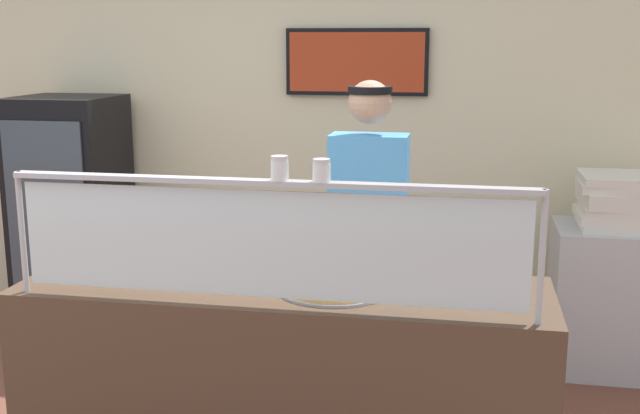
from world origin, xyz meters
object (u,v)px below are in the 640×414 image
object	(u,v)px
worker_figure	(369,234)
drink_fridge	(72,215)
pizza_box_stack	(620,201)
pizza_server	(345,282)
pepper_flake_shaker	(321,172)
parmesan_shaker	(280,170)
pizza_tray	(334,286)

from	to	relation	value
worker_figure	drink_fridge	size ratio (longest dim) A/B	1.11
pizza_box_stack	drink_fridge	bearing A→B (deg)	179.29
pizza_server	worker_figure	world-z (taller)	worker_figure
pepper_flake_shaker	drink_fridge	xyz separation A→B (m)	(-2.08, 1.97, -0.68)
parmesan_shaker	pizza_tray	bearing A→B (deg)	57.97
pizza_tray	worker_figure	xyz separation A→B (m)	(0.05, 0.74, 0.04)
pizza_server	worker_figure	xyz separation A→B (m)	(0.00, 0.76, 0.02)
pizza_tray	worker_figure	world-z (taller)	worker_figure
parmesan_shaker	drink_fridge	distance (m)	2.84
pizza_tray	pepper_flake_shaker	size ratio (longest dim) A/B	5.59
parmesan_shaker	drink_fridge	bearing A→B (deg)	134.23
pepper_flake_shaker	pizza_box_stack	xyz separation A→B (m)	(1.40, 1.93, -0.45)
pepper_flake_shaker	worker_figure	xyz separation A→B (m)	(0.05, 0.99, -0.47)
drink_fridge	pepper_flake_shaker	bearing A→B (deg)	-43.52
drink_fridge	pizza_box_stack	size ratio (longest dim) A/B	3.29
pizza_tray	pizza_server	xyz separation A→B (m)	(0.05, -0.02, 0.02)
pepper_flake_shaker	pizza_box_stack	world-z (taller)	pepper_flake_shaker
pizza_server	pizza_box_stack	distance (m)	2.16
worker_figure	drink_fridge	xyz separation A→B (m)	(-2.13, 0.98, -0.21)
pizza_server	parmesan_shaker	size ratio (longest dim) A/B	3.08
pizza_tray	parmesan_shaker	xyz separation A→B (m)	(-0.16, -0.26, 0.52)
drink_fridge	worker_figure	bearing A→B (deg)	-24.68
pizza_tray	pizza_server	distance (m)	0.06
worker_figure	pizza_box_stack	xyz separation A→B (m)	(1.34, 0.94, 0.03)
parmesan_shaker	pizza_box_stack	distance (m)	2.52
pepper_flake_shaker	parmesan_shaker	bearing A→B (deg)	-180.00
pizza_server	pepper_flake_shaker	bearing A→B (deg)	-85.74
pizza_box_stack	parmesan_shaker	bearing A→B (deg)	-128.87
pepper_flake_shaker	worker_figure	distance (m)	1.10
worker_figure	drink_fridge	distance (m)	2.35
drink_fridge	pizza_box_stack	bearing A→B (deg)	-0.71
pepper_flake_shaker	pizza_box_stack	size ratio (longest dim) A/B	0.17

